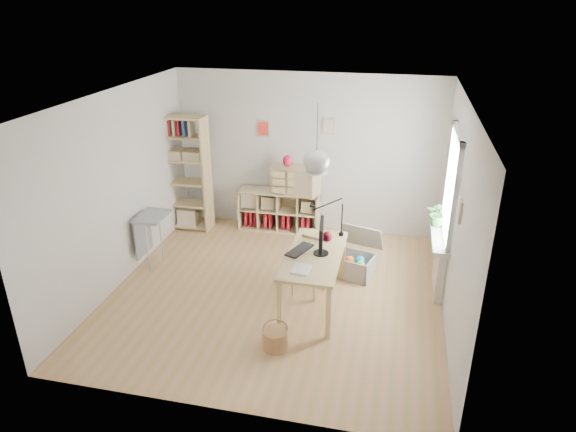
% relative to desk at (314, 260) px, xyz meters
% --- Properties ---
extents(ground, '(4.50, 4.50, 0.00)m').
position_rel_desk_xyz_m(ground, '(-0.55, 0.15, -0.66)').
color(ground, tan).
rests_on(ground, ground).
extents(room_shell, '(4.50, 4.50, 4.50)m').
position_rel_desk_xyz_m(room_shell, '(-0.00, 0.00, 1.34)').
color(room_shell, white).
rests_on(room_shell, ground).
extents(window_unit, '(0.07, 1.16, 1.46)m').
position_rel_desk_xyz_m(window_unit, '(1.68, 0.75, 0.89)').
color(window_unit, white).
rests_on(window_unit, ground).
extents(radiator, '(0.10, 0.80, 0.80)m').
position_rel_desk_xyz_m(radiator, '(1.64, 0.75, -0.26)').
color(radiator, silver).
rests_on(radiator, ground).
extents(windowsill, '(0.22, 1.20, 0.06)m').
position_rel_desk_xyz_m(windowsill, '(1.59, 0.75, 0.17)').
color(windowsill, silver).
rests_on(windowsill, radiator).
extents(desk, '(0.70, 1.50, 0.75)m').
position_rel_desk_xyz_m(desk, '(0.00, 0.00, 0.00)').
color(desk, '#D2B779').
rests_on(desk, ground).
extents(cube_shelf, '(1.40, 0.38, 0.72)m').
position_rel_desk_xyz_m(cube_shelf, '(-1.02, 2.23, -0.36)').
color(cube_shelf, '#C7B383').
rests_on(cube_shelf, ground).
extents(tall_bookshelf, '(0.80, 0.38, 2.00)m').
position_rel_desk_xyz_m(tall_bookshelf, '(-2.59, 1.95, 0.43)').
color(tall_bookshelf, '#D2B779').
rests_on(tall_bookshelf, ground).
extents(side_table, '(0.40, 0.55, 0.85)m').
position_rel_desk_xyz_m(side_table, '(-2.59, 0.50, 0.01)').
color(side_table, '#9D9D9F').
rests_on(side_table, ground).
extents(chair, '(0.48, 0.48, 0.79)m').
position_rel_desk_xyz_m(chair, '(-0.09, 0.30, -0.20)').
color(chair, '#9D9D9F').
rests_on(chair, ground).
extents(wicker_basket, '(0.30, 0.30, 0.41)m').
position_rel_desk_xyz_m(wicker_basket, '(-0.28, -1.03, -0.52)').
color(wicker_basket, '#AD794E').
rests_on(wicker_basket, ground).
extents(storage_chest, '(0.80, 0.86, 0.67)m').
position_rel_desk_xyz_m(storage_chest, '(0.44, 0.93, -0.44)').
color(storage_chest, beige).
rests_on(storage_chest, ground).
extents(monitor, '(0.20, 0.50, 0.44)m').
position_rel_desk_xyz_m(monitor, '(0.08, 0.03, 0.34)').
color(monitor, black).
rests_on(monitor, desk).
extents(keyboard, '(0.33, 0.49, 0.02)m').
position_rel_desk_xyz_m(keyboard, '(-0.21, 0.05, 0.10)').
color(keyboard, black).
rests_on(keyboard, desk).
extents(task_lamp, '(0.47, 0.17, 0.50)m').
position_rel_desk_xyz_m(task_lamp, '(0.04, 0.56, 0.44)').
color(task_lamp, black).
rests_on(task_lamp, desk).
extents(yarn_ball, '(0.14, 0.14, 0.14)m').
position_rel_desk_xyz_m(yarn_ball, '(0.10, 0.39, 0.16)').
color(yarn_ball, '#4E0A1A').
rests_on(yarn_ball, desk).
extents(paper_tray, '(0.23, 0.28, 0.03)m').
position_rel_desk_xyz_m(paper_tray, '(-0.09, -0.45, 0.11)').
color(paper_tray, silver).
rests_on(paper_tray, desk).
extents(drawer_chest, '(0.86, 0.57, 0.45)m').
position_rel_desk_xyz_m(drawer_chest, '(-0.70, 2.19, 0.29)').
color(drawer_chest, '#C7B383').
rests_on(drawer_chest, cube_shelf).
extents(red_vase, '(0.17, 0.17, 0.20)m').
position_rel_desk_xyz_m(red_vase, '(-0.84, 2.19, 0.62)').
color(red_vase, maroon).
rests_on(red_vase, drawer_chest).
extents(potted_plant, '(0.36, 0.33, 0.36)m').
position_rel_desk_xyz_m(potted_plant, '(1.57, 1.01, 0.38)').
color(potted_plant, '#2A5C22').
rests_on(potted_plant, windowsill).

